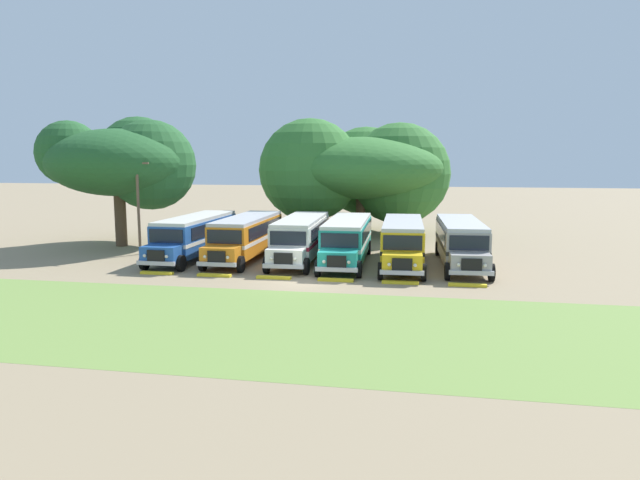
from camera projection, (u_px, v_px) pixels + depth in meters
ground_plane at (304, 281)px, 31.95m from camera, size 220.00×220.00×0.00m
foreground_grass_strip at (260, 324)px, 23.60m from camera, size 80.00×11.86×0.01m
parked_bus_slot_0 at (195, 235)px, 39.33m from camera, size 2.78×10.85×2.82m
parked_bus_slot_1 at (246, 235)px, 39.00m from camera, size 2.70×10.84×2.82m
parked_bus_slot_2 at (301, 236)px, 38.40m from camera, size 3.03×10.89×2.82m
parked_bus_slot_3 at (347, 238)px, 37.46m from camera, size 2.98×10.88×2.82m
parked_bus_slot_4 at (403, 240)px, 36.59m from camera, size 3.02×10.88×2.82m
parked_bus_slot_5 at (461, 240)px, 36.54m from camera, size 3.12×10.90×2.82m
curb_wheelstop_0 at (157, 273)px, 33.72m from camera, size 2.00×0.36×0.15m
curb_wheelstop_1 at (214, 275)px, 33.08m from camera, size 2.00×0.36×0.15m
curb_wheelstop_2 at (274, 278)px, 32.43m from camera, size 2.00×0.36×0.15m
curb_wheelstop_3 at (336, 280)px, 31.79m from camera, size 2.00×0.36×0.15m
curb_wheelstop_4 at (400, 282)px, 31.15m from camera, size 2.00×0.36×0.15m
curb_wheelstop_5 at (467, 285)px, 30.50m from camera, size 2.00×0.36×0.15m
broad_shade_tree at (360, 171)px, 50.97m from camera, size 16.53×14.52×10.22m
secondary_tree at (127, 161)px, 44.62m from camera, size 11.55×11.80×10.17m
utility_pole at (138, 202)px, 40.19m from camera, size 1.80×0.20×7.04m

